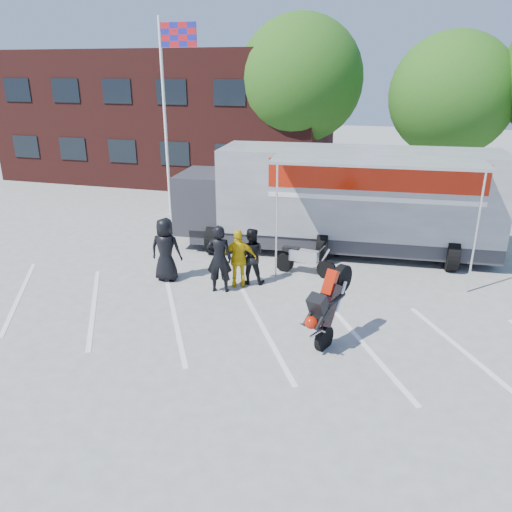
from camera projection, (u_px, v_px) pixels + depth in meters
The scene contains 13 objects.
ground at pixel (244, 348), 11.50m from camera, with size 100.00×100.00×0.00m, color #A2A29D.
parking_bay_lines at pixel (256, 328), 12.39m from camera, with size 18.00×5.00×0.01m, color white.
office_building at pixel (171, 116), 29.04m from camera, with size 18.00×8.00×7.00m, color #491B17.
flagpole at pixel (169, 95), 20.33m from camera, with size 1.61×0.12×8.00m.
tree_left at pixel (300, 79), 24.47m from camera, with size 6.12×6.12×8.64m.
tree_mid at pixel (452, 96), 21.99m from camera, with size 5.44×5.44×7.68m.
transporter_truck at pixel (339, 251), 17.65m from camera, with size 11.24×5.41×3.58m, color #9C9FA4, non-canonical shape.
parked_motorcycle at pixel (305, 275), 15.62m from camera, with size 0.67×2.00×1.05m, color #BABABF, non-canonical shape.
stunt_bike_rider at pixel (337, 337), 11.98m from camera, with size 0.82×1.75×2.06m, color black, non-canonical shape.
spectator_leather_a at pixel (166, 250), 14.92m from camera, with size 0.95×0.62×1.94m, color black.
spectator_leather_b at pixel (219, 259), 14.14m from camera, with size 0.72×0.48×1.99m, color black.
spectator_leather_c at pixel (251, 256), 14.74m from camera, with size 0.83×0.65×1.71m, color black.
spectator_hivis at pixel (239, 259), 14.47m from camera, with size 1.03×0.43×1.75m, color yellow.
Camera 1 is at (3.00, -9.56, 6.03)m, focal length 35.00 mm.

